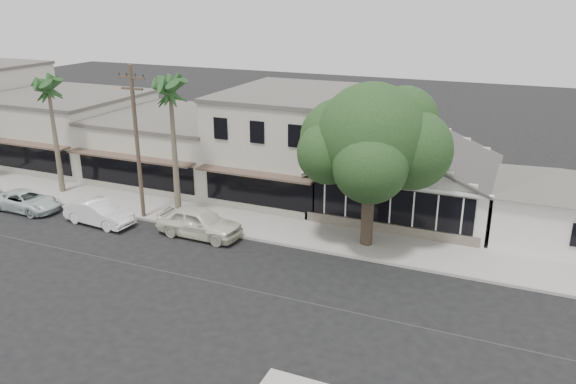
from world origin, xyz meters
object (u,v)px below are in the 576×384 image
at_px(car_2, 27,201).
at_px(shade_tree, 371,140).
at_px(utility_pole, 137,140).
at_px(car_1, 99,213).
at_px(car_0, 199,222).

relative_size(car_2, shade_tree, 0.51).
height_order(utility_pole, car_1, utility_pole).
relative_size(utility_pole, shade_tree, 1.04).
xyz_separation_m(utility_pole, shade_tree, (13.16, 1.68, 0.90)).
bearing_deg(car_2, utility_pole, -75.84).
xyz_separation_m(car_2, shade_tree, (20.55, 3.40, 5.07)).
distance_m(utility_pole, shade_tree, 13.30).
distance_m(utility_pole, car_0, 6.02).
bearing_deg(utility_pole, car_2, -166.91).
height_order(utility_pole, shade_tree, utility_pole).
bearing_deg(car_2, car_1, -88.81).
bearing_deg(shade_tree, car_1, -167.24).
relative_size(car_0, car_2, 1.09).
distance_m(car_0, shade_tree, 10.32).
relative_size(car_0, shade_tree, 0.56).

